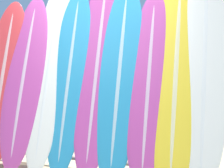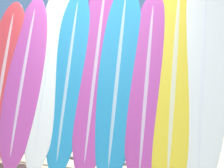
% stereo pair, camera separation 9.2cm
% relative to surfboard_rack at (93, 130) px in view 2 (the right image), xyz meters
% --- Properties ---
extents(ocean_water, '(120.00, 60.00, 0.01)m').
position_rel_surfboard_rack_xyz_m(ocean_water, '(-0.29, 36.26, -0.49)').
color(ocean_water, teal).
rests_on(ocean_water, ground_plane).
extents(surfboard_rack, '(2.78, 0.04, 0.90)m').
position_rel_surfboard_rack_xyz_m(surfboard_rack, '(0.00, 0.00, 0.00)').
color(surfboard_rack, gray).
rests_on(surfboard_rack, ground_plane).
extents(surfboard_slot_0, '(0.58, 0.78, 2.04)m').
position_rel_surfboard_rack_xyz_m(surfboard_slot_0, '(-1.20, 0.02, 0.53)').
color(surfboard_slot_0, red).
rests_on(surfboard_slot_0, ground_plane).
extents(surfboard_slot_1, '(0.53, 0.87, 2.10)m').
position_rel_surfboard_rack_xyz_m(surfboard_slot_1, '(-0.90, 0.02, 0.56)').
color(surfboard_slot_1, '#B23D8E').
rests_on(surfboard_slot_1, ground_plane).
extents(surfboard_slot_2, '(0.49, 0.96, 2.31)m').
position_rel_surfboard_rack_xyz_m(surfboard_slot_2, '(-0.59, 0.08, 0.67)').
color(surfboard_slot_2, silver).
rests_on(surfboard_slot_2, ground_plane).
extents(surfboard_slot_3, '(0.49, 0.86, 2.18)m').
position_rel_surfboard_rack_xyz_m(surfboard_slot_3, '(-0.32, 0.05, 0.60)').
color(surfboard_slot_3, teal).
rests_on(surfboard_slot_3, ground_plane).
extents(surfboard_slot_4, '(0.50, 1.01, 2.48)m').
position_rel_surfboard_rack_xyz_m(surfboard_slot_4, '(0.01, 0.11, 0.75)').
color(surfboard_slot_4, '#B23D8E').
rests_on(surfboard_slot_4, ground_plane).
extents(surfboard_slot_5, '(0.53, 0.91, 2.22)m').
position_rel_surfboard_rack_xyz_m(surfboard_slot_5, '(0.29, 0.05, 0.62)').
color(surfboard_slot_5, teal).
rests_on(surfboard_slot_5, ground_plane).
extents(surfboard_slot_6, '(0.49, 0.89, 2.10)m').
position_rel_surfboard_rack_xyz_m(surfboard_slot_6, '(0.63, 0.03, 0.56)').
color(surfboard_slot_6, '#B23D8E').
rests_on(surfboard_slot_6, ground_plane).
extents(surfboard_slot_7, '(0.59, 1.01, 2.31)m').
position_rel_surfboard_rack_xyz_m(surfboard_slot_7, '(0.91, 0.07, 0.66)').
color(surfboard_slot_7, yellow).
rests_on(surfboard_slot_7, ground_plane).
extents(surfboard_slot_8, '(0.54, 1.07, 2.54)m').
position_rel_surfboard_rack_xyz_m(surfboard_slot_8, '(1.20, 0.12, 0.78)').
color(surfboard_slot_8, silver).
rests_on(surfboard_slot_8, ground_plane).
extents(person_far_left, '(0.29, 0.23, 1.74)m').
position_rel_surfboard_rack_xyz_m(person_far_left, '(-2.08, 4.81, 0.46)').
color(person_far_left, '#A87A5B').
rests_on(person_far_left, ground_plane).
extents(person_far_right, '(0.27, 0.22, 1.65)m').
position_rel_surfboard_rack_xyz_m(person_far_right, '(-0.22, 5.01, 0.41)').
color(person_far_right, tan).
rests_on(person_far_right, ground_plane).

